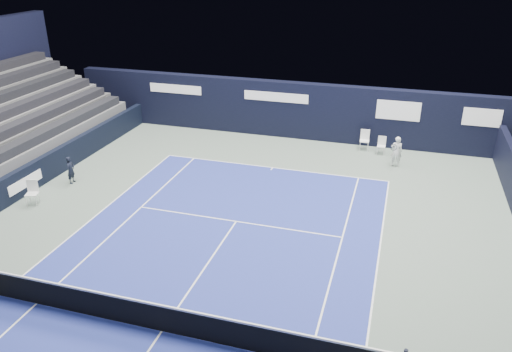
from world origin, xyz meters
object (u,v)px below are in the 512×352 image
Objects in this scene: folding_chair_back_a at (365,138)px; tennis_player at (396,151)px; tennis_net at (160,317)px; line_judge_chair at (32,191)px; folding_chair_back_b at (382,144)px.

tennis_player is (1.67, -1.82, 0.15)m from folding_chair_back_a.
folding_chair_back_a is 0.08× the size of tennis_net.
line_judge_chair is at bearing -144.69° from folding_chair_back_a.
tennis_net reaches higher than folding_chair_back_a.
tennis_net is 14.95m from tennis_player.
folding_chair_back_a is 0.98m from folding_chair_back_b.
tennis_net reaches higher than folding_chair_back_b.
line_judge_chair is 0.69× the size of tennis_player.
folding_chair_back_b is at bearing 118.31° from tennis_player.
tennis_player is at bearing -51.41° from folding_chair_back_a.
tennis_player reaches higher than line_judge_chair.
tennis_net is (-3.98, -15.66, -0.10)m from folding_chair_back_a.
tennis_player is (0.77, -1.43, 0.23)m from folding_chair_back_b.
folding_chair_back_a is at bearing 20.41° from line_judge_chair.
tennis_net is at bearing -112.21° from tennis_player.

